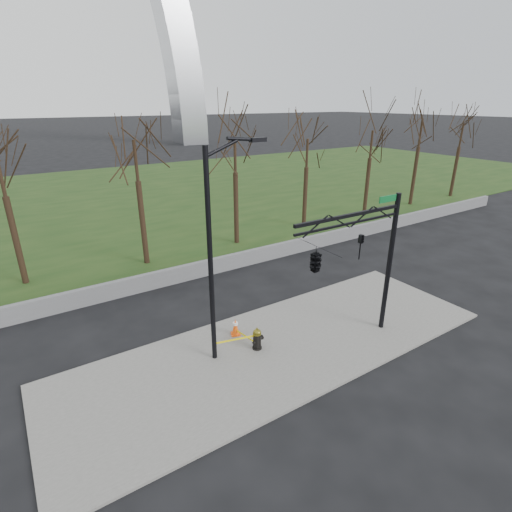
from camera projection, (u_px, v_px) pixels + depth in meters
ground at (281, 347)px, 15.86m from camera, size 500.00×500.00×0.00m
sidewalk at (281, 346)px, 15.84m from camera, size 18.00×6.00×0.10m
grass_strip at (102, 200)px, 39.20m from camera, size 120.00×40.00×0.06m
guardrail at (196, 270)px, 21.92m from camera, size 60.00×0.30×0.90m
tree_row at (233, 183)px, 26.11m from camera, size 55.63×4.00×8.32m
fire_hydrant at (257, 339)px, 15.48m from camera, size 0.58×0.38×0.93m
traffic_cone at (235, 327)px, 16.43m from camera, size 0.50×0.50×0.75m
street_light at (215, 244)px, 13.52m from camera, size 2.39×0.26×8.21m
traffic_signal_mast at (332, 255)px, 14.03m from camera, size 5.10×2.49×6.00m
caution_tape at (241, 338)px, 15.52m from camera, size 1.68×1.34×0.47m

